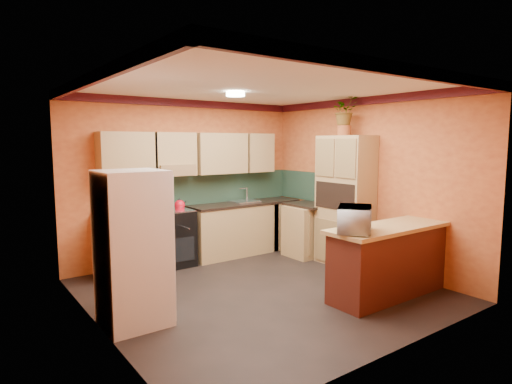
% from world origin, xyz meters
% --- Properties ---
extents(room_shell, '(4.24, 4.24, 2.72)m').
position_xyz_m(room_shell, '(0.02, 0.28, 2.09)').
color(room_shell, black).
rests_on(room_shell, ground).
extents(base_cabinets_back, '(3.65, 0.60, 0.88)m').
position_xyz_m(base_cabinets_back, '(0.20, 1.80, 0.44)').
color(base_cabinets_back, '#A18655').
rests_on(base_cabinets_back, ground).
extents(countertop_back, '(3.65, 0.62, 0.04)m').
position_xyz_m(countertop_back, '(0.20, 1.80, 0.90)').
color(countertop_back, black).
rests_on(countertop_back, base_cabinets_back).
extents(stove, '(0.58, 0.58, 0.91)m').
position_xyz_m(stove, '(-0.43, 1.80, 0.46)').
color(stove, black).
rests_on(stove, ground).
extents(kettle, '(0.20, 0.20, 0.18)m').
position_xyz_m(kettle, '(-0.33, 1.75, 1.00)').
color(kettle, '#B50C1C').
rests_on(kettle, stove).
extents(sink, '(0.48, 0.40, 0.03)m').
position_xyz_m(sink, '(0.97, 1.80, 0.94)').
color(sink, silver).
rests_on(sink, countertop_back).
extents(base_cabinets_right, '(0.60, 0.80, 0.88)m').
position_xyz_m(base_cabinets_right, '(1.80, 0.98, 0.44)').
color(base_cabinets_right, '#A18655').
rests_on(base_cabinets_right, ground).
extents(countertop_right, '(0.62, 0.80, 0.04)m').
position_xyz_m(countertop_right, '(1.80, 0.98, 0.90)').
color(countertop_right, black).
rests_on(countertop_right, base_cabinets_right).
extents(fridge, '(0.68, 0.66, 1.70)m').
position_xyz_m(fridge, '(-1.75, -0.01, 0.85)').
color(fridge, silver).
rests_on(fridge, ground).
extents(pantry, '(0.48, 0.90, 2.10)m').
position_xyz_m(pantry, '(1.85, 0.21, 1.05)').
color(pantry, '#A18655').
rests_on(pantry, ground).
extents(fern_pot, '(0.22, 0.22, 0.16)m').
position_xyz_m(fern_pot, '(1.85, 0.26, 2.18)').
color(fern_pot, '#984A25').
rests_on(fern_pot, pantry).
extents(fern, '(0.51, 0.47, 0.47)m').
position_xyz_m(fern, '(1.85, 0.26, 2.49)').
color(fern, '#A18655').
rests_on(fern, fern_pot).
extents(breakfast_bar, '(1.80, 0.55, 0.88)m').
position_xyz_m(breakfast_bar, '(1.26, -1.11, 0.44)').
color(breakfast_bar, '#4D1712').
rests_on(breakfast_bar, ground).
extents(bar_top, '(1.90, 0.65, 0.05)m').
position_xyz_m(bar_top, '(1.26, -1.11, 0.91)').
color(bar_top, tan).
rests_on(bar_top, breakfast_bar).
extents(microwave, '(0.67, 0.65, 0.31)m').
position_xyz_m(microwave, '(0.56, -1.11, 1.09)').
color(microwave, silver).
rests_on(microwave, bar_top).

